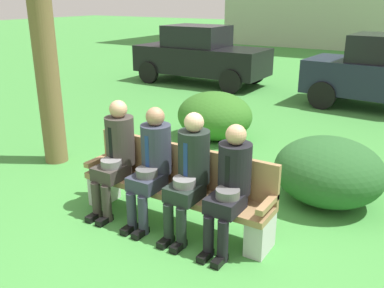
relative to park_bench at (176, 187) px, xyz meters
name	(u,v)px	position (x,y,z in m)	size (l,w,h in m)	color
ground_plane	(184,227)	(0.14, -0.07, -0.44)	(80.00, 80.00, 0.00)	#418E3D
park_bench	(176,187)	(0.00, 0.00, 0.00)	(2.32, 0.44, 0.90)	#99754C
seated_man_leftmost	(116,152)	(-0.76, -0.13, 0.31)	(0.34, 0.72, 1.35)	#38332D
seated_man_centerleft	(152,161)	(-0.24, -0.13, 0.31)	(0.34, 0.72, 1.34)	#2D3342
seated_man_centerright	(190,170)	(0.26, -0.13, 0.31)	(0.34, 0.72, 1.35)	#1E2823
seated_man_rightmost	(230,182)	(0.74, -0.14, 0.29)	(0.34, 0.72, 1.30)	black
shrub_near_bench	(329,171)	(1.35, 1.39, -0.01)	(1.36, 1.24, 0.85)	#275928
shrub_mid_lawn	(314,162)	(1.01, 1.97, -0.16)	(0.88, 0.80, 0.55)	#365935
shrub_far_lawn	(215,116)	(-1.09, 2.89, 0.00)	(1.38, 1.27, 0.86)	#336E23
parked_car_near	(200,55)	(-3.95, 7.21, 0.40)	(3.91, 1.72, 1.68)	black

